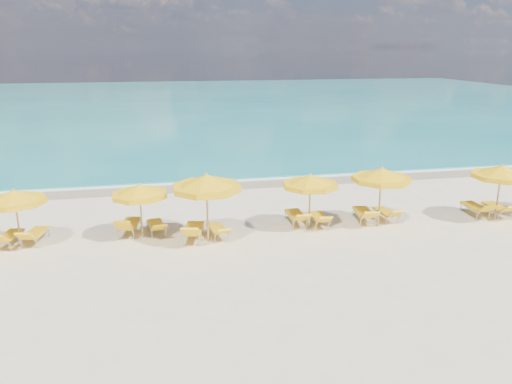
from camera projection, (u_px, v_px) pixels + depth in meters
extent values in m
plane|color=beige|center=(264.00, 232.00, 19.28)|extent=(120.00, 120.00, 0.00)
cube|color=#167F7D|center=(185.00, 102.00, 64.46)|extent=(120.00, 80.00, 0.30)
cube|color=tan|center=(234.00, 183.00, 26.25)|extent=(120.00, 2.60, 0.01)
cube|color=white|center=(232.00, 179.00, 27.00)|extent=(120.00, 1.20, 0.03)
cube|color=white|center=(126.00, 152.00, 34.15)|extent=(14.00, 0.36, 0.05)
cube|color=white|center=(295.00, 129.00, 43.39)|extent=(18.00, 0.30, 0.05)
cylinder|color=tan|center=(18.00, 220.00, 17.56)|extent=(0.07, 0.07, 2.09)
cone|color=yellow|center=(14.00, 196.00, 17.32)|extent=(2.14, 2.14, 0.42)
cylinder|color=yellow|center=(15.00, 201.00, 17.38)|extent=(2.16, 2.16, 0.17)
sphere|color=tan|center=(13.00, 190.00, 17.26)|extent=(0.09, 0.09, 0.09)
cylinder|color=tan|center=(141.00, 212.00, 18.49)|extent=(0.06, 0.06, 2.03)
cone|color=yellow|center=(139.00, 190.00, 18.25)|extent=(2.65, 2.65, 0.41)
cylinder|color=yellow|center=(140.00, 195.00, 18.30)|extent=(2.68, 2.68, 0.16)
sphere|color=tan|center=(139.00, 184.00, 18.19)|extent=(0.09, 0.09, 0.09)
cylinder|color=tan|center=(207.00, 209.00, 18.09)|extent=(0.08, 0.08, 2.48)
cone|color=yellow|center=(206.00, 181.00, 17.80)|extent=(3.28, 3.28, 0.50)
cylinder|color=yellow|center=(207.00, 188.00, 17.87)|extent=(3.31, 3.31, 0.20)
sphere|color=tan|center=(206.00, 174.00, 17.73)|extent=(0.11, 0.11, 0.11)
cylinder|color=tan|center=(310.00, 202.00, 19.46)|extent=(0.07, 0.07, 2.14)
cone|color=yellow|center=(310.00, 180.00, 19.21)|extent=(2.63, 2.63, 0.43)
cylinder|color=yellow|center=(310.00, 185.00, 19.27)|extent=(2.65, 2.65, 0.17)
sphere|color=tan|center=(310.00, 174.00, 19.15)|extent=(0.10, 0.10, 0.10)
cylinder|color=tan|center=(380.00, 197.00, 19.87)|extent=(0.07, 0.07, 2.29)
cone|color=yellow|center=(382.00, 174.00, 19.60)|extent=(3.10, 3.10, 0.46)
cylinder|color=yellow|center=(381.00, 179.00, 19.66)|extent=(3.13, 3.13, 0.18)
sphere|color=tan|center=(382.00, 168.00, 19.53)|extent=(0.10, 0.10, 0.10)
cylinder|color=tan|center=(498.00, 193.00, 20.45)|extent=(0.07, 0.07, 2.26)
cone|color=yellow|center=(502.00, 171.00, 20.18)|extent=(3.07, 3.07, 0.45)
cylinder|color=yellow|center=(501.00, 176.00, 20.24)|extent=(3.10, 3.10, 0.18)
sphere|color=tan|center=(502.00, 165.00, 20.12)|extent=(0.10, 0.10, 0.10)
cube|color=yellow|center=(10.00, 235.00, 18.00)|extent=(0.77, 1.32, 0.08)
cube|color=yellow|center=(36.00, 233.00, 18.26)|extent=(0.77, 1.32, 0.08)
cube|color=yellow|center=(25.00, 236.00, 17.40)|extent=(0.63, 0.59, 0.43)
cube|color=yellow|center=(130.00, 223.00, 19.12)|extent=(0.87, 1.46, 0.08)
cube|color=yellow|center=(124.00, 226.00, 18.19)|extent=(0.70, 0.61, 0.52)
cube|color=yellow|center=(156.00, 224.00, 19.15)|extent=(0.72, 1.28, 0.07)
cube|color=yellow|center=(159.00, 227.00, 18.34)|extent=(0.61, 0.59, 0.37)
cube|color=yellow|center=(194.00, 228.00, 18.53)|extent=(0.90, 1.52, 0.09)
cube|color=yellow|center=(190.00, 232.00, 17.55)|extent=(0.73, 0.68, 0.50)
cube|color=yellow|center=(217.00, 228.00, 18.79)|extent=(0.69, 1.23, 0.07)
cube|color=yellow|center=(223.00, 231.00, 18.02)|extent=(0.59, 0.57, 0.35)
cube|color=yellow|center=(296.00, 214.00, 20.13)|extent=(0.62, 1.36, 0.08)
cube|color=yellow|center=(302.00, 218.00, 19.20)|extent=(0.61, 0.57, 0.44)
cube|color=yellow|center=(319.00, 216.00, 20.03)|extent=(0.62, 1.25, 0.07)
cube|color=yellow|center=(324.00, 220.00, 19.18)|extent=(0.57, 0.55, 0.38)
cube|color=yellow|center=(363.00, 212.00, 20.46)|extent=(0.79, 1.43, 0.08)
cube|color=yellow|center=(370.00, 215.00, 19.50)|extent=(0.68, 0.65, 0.44)
cube|color=yellow|center=(385.00, 211.00, 20.68)|extent=(0.63, 1.22, 0.07)
cube|color=yellow|center=(396.00, 214.00, 19.88)|extent=(0.57, 0.53, 0.39)
cube|color=yellow|center=(475.00, 206.00, 21.19)|extent=(0.66, 1.37, 0.08)
cube|color=yellow|center=(488.00, 209.00, 20.26)|extent=(0.62, 0.59, 0.43)
cube|color=yellow|center=(496.00, 206.00, 21.22)|extent=(0.64, 1.32, 0.08)
cube|color=yellow|center=(510.00, 209.00, 20.32)|extent=(0.60, 0.58, 0.40)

